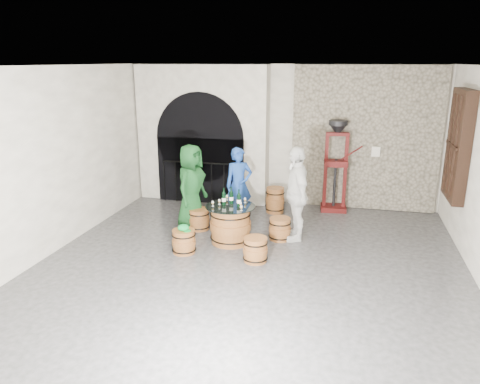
% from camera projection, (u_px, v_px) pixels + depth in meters
% --- Properties ---
extents(ground, '(8.00, 8.00, 0.00)m').
position_uv_depth(ground, '(246.00, 274.00, 7.22)').
color(ground, '#2B2B2D').
rests_on(ground, ground).
extents(wall_back, '(8.00, 0.00, 8.00)m').
position_uv_depth(wall_back, '(284.00, 136.00, 10.51)').
color(wall_back, silver).
rests_on(wall_back, ground).
extents(wall_front, '(8.00, 0.00, 8.00)m').
position_uv_depth(wall_front, '(113.00, 321.00, 3.04)').
color(wall_front, silver).
rests_on(wall_front, ground).
extents(wall_left, '(0.00, 8.00, 8.00)m').
position_uv_depth(wall_left, '(41.00, 165.00, 7.57)').
color(wall_left, silver).
rests_on(wall_left, ground).
extents(ceiling, '(8.00, 8.00, 0.00)m').
position_uv_depth(ceiling, '(246.00, 66.00, 6.33)').
color(ceiling, beige).
rests_on(ceiling, wall_back).
extents(stone_facing_panel, '(3.20, 0.12, 3.18)m').
position_uv_depth(stone_facing_panel, '(365.00, 139.00, 10.04)').
color(stone_facing_panel, gray).
rests_on(stone_facing_panel, ground).
extents(arched_opening, '(3.10, 0.60, 3.19)m').
position_uv_depth(arched_opening, '(203.00, 135.00, 10.70)').
color(arched_opening, silver).
rests_on(arched_opening, ground).
extents(shuttered_window, '(0.23, 1.10, 2.00)m').
position_uv_depth(shuttered_window, '(458.00, 145.00, 8.19)').
color(shuttered_window, black).
rests_on(shuttered_window, wall_right).
extents(barrel_table, '(0.92, 0.92, 0.72)m').
position_uv_depth(barrel_table, '(230.00, 224.00, 8.41)').
color(barrel_table, brown).
rests_on(barrel_table, ground).
extents(barrel_stool_left, '(0.43, 0.43, 0.43)m').
position_uv_depth(barrel_stool_left, '(199.00, 219.00, 9.11)').
color(barrel_stool_left, brown).
rests_on(barrel_stool_left, ground).
extents(barrel_stool_far, '(0.43, 0.43, 0.43)m').
position_uv_depth(barrel_stool_far, '(237.00, 215.00, 9.35)').
color(barrel_stool_far, brown).
rests_on(barrel_stool_far, ground).
extents(barrel_stool_right, '(0.43, 0.43, 0.43)m').
position_uv_depth(barrel_stool_right, '(280.00, 229.00, 8.59)').
color(barrel_stool_right, brown).
rests_on(barrel_stool_right, ground).
extents(barrel_stool_near_right, '(0.43, 0.43, 0.43)m').
position_uv_depth(barrel_stool_near_right, '(255.00, 250.00, 7.65)').
color(barrel_stool_near_right, brown).
rests_on(barrel_stool_near_right, ground).
extents(barrel_stool_near_left, '(0.43, 0.43, 0.43)m').
position_uv_depth(barrel_stool_near_left, '(184.00, 241.00, 7.99)').
color(barrel_stool_near_left, brown).
rests_on(barrel_stool_near_left, ground).
extents(green_cap, '(0.25, 0.20, 0.11)m').
position_uv_depth(green_cap, '(184.00, 228.00, 7.92)').
color(green_cap, '#0D9034').
rests_on(green_cap, barrel_stool_near_left).
extents(person_green, '(0.70, 0.92, 1.70)m').
position_uv_depth(person_green, '(191.00, 186.00, 9.09)').
color(person_green, '#12411A').
rests_on(person_green, ground).
extents(person_blue, '(0.68, 0.61, 1.57)m').
position_uv_depth(person_blue, '(239.00, 185.00, 9.43)').
color(person_blue, '#1B4197').
rests_on(person_blue, ground).
extents(person_white, '(0.78, 1.13, 1.79)m').
position_uv_depth(person_white, '(296.00, 194.00, 8.44)').
color(person_white, silver).
rests_on(person_white, ground).
extents(wine_bottle_left, '(0.08, 0.08, 0.32)m').
position_uv_depth(wine_bottle_left, '(224.00, 198.00, 8.33)').
color(wine_bottle_left, black).
rests_on(wine_bottle_left, barrel_table).
extents(wine_bottle_center, '(0.08, 0.08, 0.32)m').
position_uv_depth(wine_bottle_center, '(239.00, 200.00, 8.23)').
color(wine_bottle_center, black).
rests_on(wine_bottle_center, barrel_table).
extents(wine_bottle_right, '(0.08, 0.08, 0.32)m').
position_uv_depth(wine_bottle_right, '(231.00, 197.00, 8.40)').
color(wine_bottle_right, black).
rests_on(wine_bottle_right, barrel_table).
extents(tasting_glass_a, '(0.05, 0.05, 0.10)m').
position_uv_depth(tasting_glass_a, '(213.00, 204.00, 8.27)').
color(tasting_glass_a, '#BA7C24').
rests_on(tasting_glass_a, barrel_table).
extents(tasting_glass_b, '(0.05, 0.05, 0.10)m').
position_uv_depth(tasting_glass_b, '(241.00, 205.00, 8.22)').
color(tasting_glass_b, '#BA7C24').
rests_on(tasting_glass_b, barrel_table).
extents(tasting_glass_c, '(0.05, 0.05, 0.10)m').
position_uv_depth(tasting_glass_c, '(227.00, 198.00, 8.64)').
color(tasting_glass_c, '#BA7C24').
rests_on(tasting_glass_c, barrel_table).
extents(tasting_glass_d, '(0.05, 0.05, 0.10)m').
position_uv_depth(tasting_glass_d, '(245.00, 200.00, 8.48)').
color(tasting_glass_d, '#BA7C24').
rests_on(tasting_glass_d, barrel_table).
extents(tasting_glass_e, '(0.05, 0.05, 0.10)m').
position_uv_depth(tasting_glass_e, '(241.00, 208.00, 8.03)').
color(tasting_glass_e, '#BA7C24').
rests_on(tasting_glass_e, barrel_table).
extents(tasting_glass_f, '(0.05, 0.05, 0.10)m').
position_uv_depth(tasting_glass_f, '(219.00, 202.00, 8.38)').
color(tasting_glass_f, '#BA7C24').
rests_on(tasting_glass_f, barrel_table).
extents(side_barrel, '(0.43, 0.43, 0.57)m').
position_uv_depth(side_barrel, '(275.00, 200.00, 10.11)').
color(side_barrel, brown).
rests_on(side_barrel, ground).
extents(corking_press, '(0.86, 0.51, 2.03)m').
position_uv_depth(corking_press, '(336.00, 159.00, 9.98)').
color(corking_press, '#4E100D').
rests_on(corking_press, ground).
extents(control_box, '(0.18, 0.10, 0.22)m').
position_uv_depth(control_box, '(376.00, 151.00, 9.98)').
color(control_box, silver).
rests_on(control_box, wall_back).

